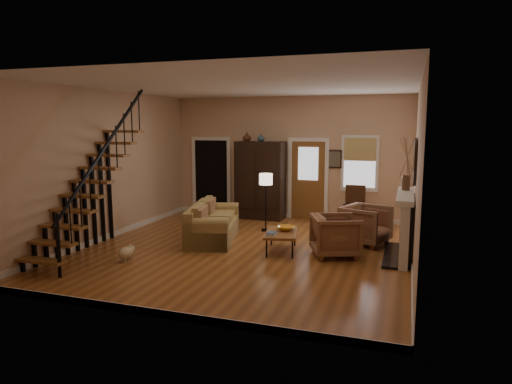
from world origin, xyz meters
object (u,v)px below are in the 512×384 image
(sofa, at_px, (213,223))
(armchair_right, at_px, (366,225))
(armoire, at_px, (260,180))
(floor_lamp, at_px, (266,202))
(coffee_table, at_px, (281,242))
(armchair_left, at_px, (336,235))
(side_chair, at_px, (354,206))

(sofa, xyz_separation_m, armchair_right, (3.24, 0.72, 0.03))
(armoire, height_order, floor_lamp, armoire)
(coffee_table, xyz_separation_m, floor_lamp, (-0.85, 1.65, 0.49))
(armoire, bearing_deg, armchair_right, -32.09)
(sofa, distance_m, armchair_left, 2.80)
(coffee_table, bearing_deg, armchair_right, 36.66)
(coffee_table, relative_size, floor_lamp, 0.77)
(armoire, bearing_deg, sofa, -95.54)
(armchair_left, xyz_separation_m, armchair_right, (0.47, 1.10, 0.01))
(coffee_table, bearing_deg, sofa, 165.62)
(floor_lamp, bearing_deg, sofa, -124.64)
(armoire, bearing_deg, coffee_table, -64.67)
(armchair_left, bearing_deg, side_chair, -22.47)
(floor_lamp, height_order, side_chair, floor_lamp)
(coffee_table, distance_m, side_chair, 3.06)
(armchair_left, height_order, armchair_right, armchair_right)
(armoire, height_order, armchair_left, armoire)
(floor_lamp, bearing_deg, armchair_left, -39.63)
(armoire, xyz_separation_m, coffee_table, (1.44, -3.03, -0.85))
(sofa, xyz_separation_m, coffee_table, (1.69, -0.43, -0.19))
(armoire, xyz_separation_m, floor_lamp, (0.59, -1.38, -0.35))
(armoire, height_order, coffee_table, armoire)
(side_chair, bearing_deg, floor_lamp, -148.89)
(sofa, height_order, armchair_left, armchair_left)
(armchair_left, bearing_deg, armoire, 18.39)
(armoire, xyz_separation_m, armchair_left, (2.52, -2.98, -0.64))
(coffee_table, height_order, side_chair, side_chair)
(floor_lamp, bearing_deg, armchair_right, -11.59)
(armchair_right, distance_m, floor_lamp, 2.47)
(armchair_right, relative_size, floor_lamp, 0.66)
(coffee_table, bearing_deg, armoire, 115.33)
(armchair_left, distance_m, floor_lamp, 2.52)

